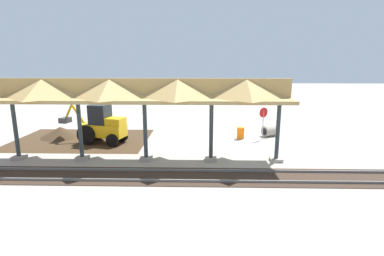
# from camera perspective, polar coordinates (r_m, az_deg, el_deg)

# --- Properties ---
(ground_plane) EXTENTS (120.00, 120.00, 0.00)m
(ground_plane) POSITION_cam_1_polar(r_m,az_deg,el_deg) (22.71, 8.15, -2.45)
(ground_plane) COLOR #9E998E
(dirt_work_zone) EXTENTS (10.00, 7.00, 0.01)m
(dirt_work_zone) POSITION_cam_1_polar(r_m,az_deg,el_deg) (24.31, -20.25, -2.10)
(dirt_work_zone) COLOR #42301E
(dirt_work_zone) RESTS_ON ground
(platform_canopy) EXTENTS (16.81, 3.20, 4.90)m
(platform_canopy) POSITION_cam_1_polar(r_m,az_deg,el_deg) (17.55, -9.16, 6.97)
(platform_canopy) COLOR #9E998E
(platform_canopy) RESTS_ON ground
(rail_tracks) EXTENTS (60.00, 2.58, 0.15)m
(rail_tracks) POSITION_cam_1_polar(r_m,az_deg,el_deg) (15.88, 11.15, -9.13)
(rail_tracks) COLOR slate
(rail_tracks) RESTS_ON ground
(stop_sign) EXTENTS (0.68, 0.40, 2.46)m
(stop_sign) POSITION_cam_1_polar(r_m,az_deg,el_deg) (23.17, 13.43, 2.14)
(stop_sign) COLOR gray
(stop_sign) RESTS_ON ground
(backhoe) EXTENTS (5.21, 2.42, 2.82)m
(backhoe) POSITION_cam_1_polar(r_m,az_deg,el_deg) (22.64, -16.87, 0.39)
(backhoe) COLOR #EAB214
(backhoe) RESTS_ON ground
(dirt_mound) EXTENTS (6.13, 6.13, 1.62)m
(dirt_mound) POSITION_cam_1_polar(r_m,az_deg,el_deg) (25.86, -23.69, -1.54)
(dirt_mound) COLOR #42301E
(dirt_mound) RESTS_ON ground
(concrete_pipe) EXTENTS (1.36, 1.27, 0.85)m
(concrete_pipe) POSITION_cam_1_polar(r_m,az_deg,el_deg) (24.60, 14.57, -0.53)
(concrete_pipe) COLOR #9E9384
(concrete_pipe) RESTS_ON ground
(traffic_barrel) EXTENTS (0.56, 0.56, 0.90)m
(traffic_barrel) POSITION_cam_1_polar(r_m,az_deg,el_deg) (23.29, 9.23, -0.95)
(traffic_barrel) COLOR orange
(traffic_barrel) RESTS_ON ground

